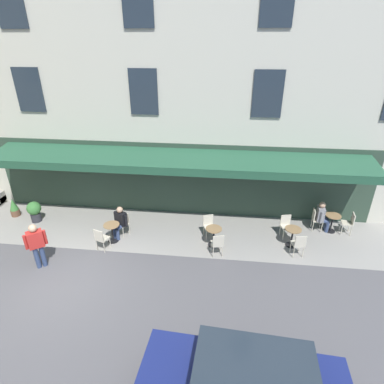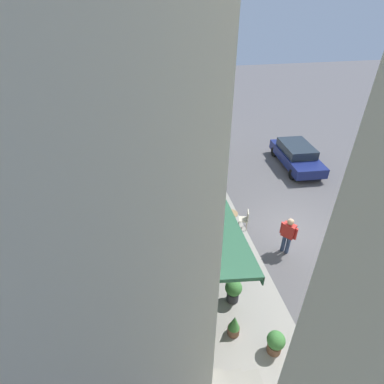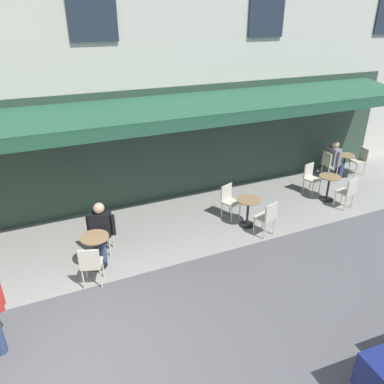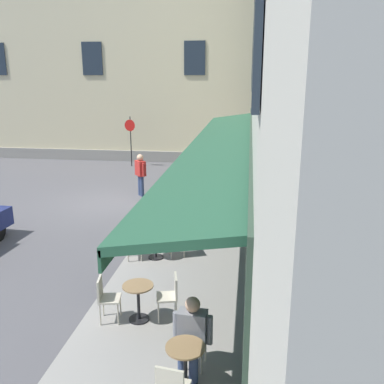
{
  "view_description": "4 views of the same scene",
  "coord_description": "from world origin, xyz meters",
  "views": [
    {
      "loc": [
        -4.88,
        7.01,
        6.98
      ],
      "look_at": [
        -3.64,
        -3.97,
        1.53
      ],
      "focal_mm": 28.86,
      "sensor_mm": 36.0,
      "label": 1
    },
    {
      "loc": [
        9.26,
        -6.1,
        8.82
      ],
      "look_at": [
        -2.22,
        -3.9,
        1.09
      ],
      "focal_mm": 28.37,
      "sensor_mm": 36.0,
      "label": 2
    },
    {
      "loc": [
        0.05,
        4.34,
        4.9
      ],
      "look_at": [
        -3.41,
        -3.38,
        0.85
      ],
      "focal_mm": 34.61,
      "sensor_mm": 36.0,
      "label": 3
    },
    {
      "loc": [
        -14.64,
        -4.92,
        4.62
      ],
      "look_at": [
        -2.38,
        -3.26,
        1.21
      ],
      "focal_mm": 39.53,
      "sensor_mm": 36.0,
      "label": 4
    }
  ],
  "objects": [
    {
      "name": "cafe_chair_cream_by_window",
      "position": [
        -4.78,
        -2.0,
        0.55
      ],
      "size": [
        0.49,
        0.49,
        0.91
      ],
      "color": "beige",
      "rests_on": "ground_plane"
    },
    {
      "name": "cafe_chair_cream_kerbside",
      "position": [
        -9.9,
        -4.01,
        0.55
      ],
      "size": [
        0.45,
        0.45,
        0.91
      ],
      "color": "beige",
      "rests_on": "ground_plane"
    },
    {
      "name": "seated_companion_in_black",
      "position": [
        -0.95,
        -2.81,
        0.69
      ],
      "size": [
        0.59,
        0.62,
        1.28
      ],
      "color": "navy",
      "rests_on": "ground_plane"
    },
    {
      "name": "cafe_table_streetside",
      "position": [
        -9.28,
        -4.1,
        0.49
      ],
      "size": [
        0.6,
        0.6,
        0.75
      ],
      "color": "black",
      "rests_on": "ground_plane"
    },
    {
      "name": "seated_patron_in_grey",
      "position": [
        -8.86,
        -4.13,
        0.69
      ],
      "size": [
        0.56,
        0.65,
        1.29
      ],
      "color": "navy",
      "rests_on": "ground_plane"
    },
    {
      "name": "cafe_chair_cream_back_row",
      "position": [
        -4.39,
        -3.2,
        0.55
      ],
      "size": [
        0.52,
        0.52,
        0.91
      ],
      "color": "beige",
      "rests_on": "ground_plane"
    },
    {
      "name": "cafe_table_far_end",
      "position": [
        -4.61,
        -2.61,
        0.49
      ],
      "size": [
        0.6,
        0.6,
        0.75
      ],
      "color": "black",
      "rests_on": "ground_plane"
    },
    {
      "name": "cafe_chair_cream_facing_street",
      "position": [
        -7.63,
        -2.29,
        0.55
      ],
      "size": [
        0.46,
        0.46,
        0.91
      ],
      "color": "beige",
      "rests_on": "ground_plane"
    },
    {
      "name": "cafe_table_near_entrance",
      "position": [
        -7.52,
        -2.91,
        0.49
      ],
      "size": [
        0.6,
        0.6,
        0.75
      ],
      "color": "black",
      "rests_on": "ground_plane"
    },
    {
      "name": "cafe_chair_cream_corner_right",
      "position": [
        -7.38,
        -3.53,
        0.55
      ],
      "size": [
        0.48,
        0.48,
        0.91
      ],
      "color": "beige",
      "rests_on": "ground_plane"
    },
    {
      "name": "cafe_chair_cream_near_door",
      "position": [
        -8.65,
        -4.15,
        0.55
      ],
      "size": [
        0.43,
        0.43,
        0.91
      ],
      "color": "beige",
      "rests_on": "ground_plane"
    },
    {
      "name": "cafe_chair_cream_corner_left",
      "position": [
        -0.55,
        -1.84,
        0.55
      ],
      "size": [
        0.51,
        0.51,
        0.91
      ],
      "color": "beige",
      "rests_on": "ground_plane"
    },
    {
      "name": "cafe_chair_cream_under_awning",
      "position": [
        -1.05,
        -3.0,
        0.55
      ],
      "size": [
        0.54,
        0.54,
        0.91
      ],
      "color": "beige",
      "rests_on": "ground_plane"
    },
    {
      "name": "cafe_table_mid_terrace",
      "position": [
        -0.76,
        -2.44,
        0.49
      ],
      "size": [
        0.6,
        0.6,
        0.75
      ],
      "color": "black",
      "rests_on": "ground_plane"
    },
    {
      "name": "ground_plane",
      "position": [
        0.0,
        0.0,
        0.0
      ],
      "size": [
        70.0,
        70.0,
        0.0
      ],
      "primitive_type": "plane",
      "color": "#565456"
    },
    {
      "name": "sidewalk_cafe_terrace",
      "position": [
        -3.25,
        -3.4,
        0.0
      ],
      "size": [
        20.5,
        3.2,
        0.01
      ],
      "primitive_type": "cube",
      "color": "gray",
      "rests_on": "ground_plane"
    }
  ]
}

